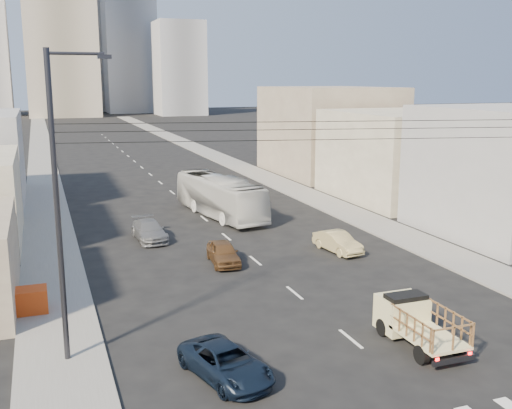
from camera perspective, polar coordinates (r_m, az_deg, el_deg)
ground at (r=25.00m, az=11.29°, el=-14.23°), size 420.00×420.00×0.00m
sidewalk_left at (r=89.71m, az=-19.74°, el=4.23°), size 3.50×180.00×0.12m
sidewalk_right at (r=92.79m, az=-5.04°, el=5.11°), size 3.50×180.00×0.12m
lane_dashes at (r=73.85m, az=-10.44°, el=3.18°), size 0.15×104.00×0.01m
flatbed_pickup at (r=26.23m, az=15.07°, el=-10.52°), size 1.95×4.41×1.90m
navy_pickup at (r=22.93m, az=-2.88°, el=-14.81°), size 3.13×4.79×1.22m
city_bus at (r=48.34m, az=-3.47°, el=0.79°), size 4.60×12.00×3.26m
sedan_brown at (r=36.11m, az=-3.14°, el=-4.61°), size 1.92×4.06×1.34m
sedan_tan at (r=38.81m, az=7.78°, el=-3.56°), size 1.90×4.09×1.30m
sedan_grey at (r=41.91m, az=-10.13°, el=-2.46°), size 2.08×4.68×1.34m
streetlamp_left at (r=23.49m, az=-18.19°, el=0.30°), size 2.36×0.25×12.00m
overhead_wires at (r=23.86m, az=10.29°, el=7.03°), size 23.01×5.02×0.72m
crate_stack at (r=30.45m, az=-20.94°, el=-8.55°), size 1.80×1.20×1.14m
bldg_right_near at (r=45.74m, az=22.95°, el=2.88°), size 10.00×12.00×9.00m
bldg_right_mid at (r=57.03m, az=13.74°, el=4.58°), size 11.00×14.00×8.00m
bldg_right_far at (r=70.94m, az=6.94°, el=7.01°), size 12.00×16.00×10.00m
high_rise_tower at (r=190.18m, az=-18.30°, el=17.06°), size 20.00×20.00×60.00m
midrise_ne at (r=206.44m, az=-11.98°, el=14.14°), size 16.00×16.00×40.00m
midrise_back at (r=220.07m, az=-15.77°, el=14.33°), size 18.00×18.00×44.00m
midrise_east at (r=188.80m, az=-7.31°, el=12.71°), size 14.00×14.00×28.00m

